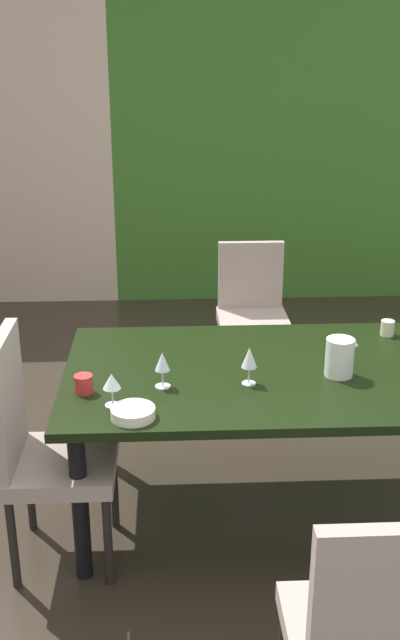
{
  "coord_description": "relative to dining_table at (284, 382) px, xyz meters",
  "views": [
    {
      "loc": [
        0.09,
        -2.91,
        2.06
      ],
      "look_at": [
        0.24,
        0.29,
        0.85
      ],
      "focal_mm": 40.0,
      "sensor_mm": 36.0,
      "label": 1
    }
  ],
  "objects": [
    {
      "name": "chair_left_near",
      "position": [
        -1.05,
        -0.31,
        -0.1
      ],
      "size": [
        0.45,
        0.44,
        1.03
      ],
      "rotation": [
        0.0,
        0.0,
        -1.57
      ],
      "color": "#A39186",
      "rests_on": "ground_plane"
    },
    {
      "name": "wine_glass_rear",
      "position": [
        -0.75,
        -0.32,
        0.17
      ],
      "size": [
        0.07,
        0.07,
        0.14
      ],
      "color": "silver",
      "rests_on": "dining_table"
    },
    {
      "name": "dining_table",
      "position": [
        0.0,
        0.0,
        0.0
      ],
      "size": [
        1.97,
        1.09,
        0.73
      ],
      "color": "black",
      "rests_on": "ground_plane"
    },
    {
      "name": "cup_north",
      "position": [
        -0.87,
        -0.2,
        0.11
      ],
      "size": [
        0.08,
        0.08,
        0.08
      ],
      "primitive_type": "cylinder",
      "color": "red",
      "rests_on": "dining_table"
    },
    {
      "name": "garden_window_panel",
      "position": [
        0.64,
        3.14,
        0.67
      ],
      "size": [
        3.2,
        0.1,
        2.66
      ],
      "primitive_type": "cube",
      "color": "#3A6F26",
      "rests_on": "ground_plane"
    },
    {
      "name": "cup_front",
      "position": [
        0.58,
        0.37,
        0.11
      ],
      "size": [
        0.07,
        0.07,
        0.08
      ],
      "primitive_type": "cylinder",
      "color": "beige",
      "rests_on": "dining_table"
    },
    {
      "name": "chair_head_near",
      "position": [
        0.03,
        -1.39,
        -0.11
      ],
      "size": [
        0.44,
        0.44,
        1.0
      ],
      "color": "#A39186",
      "rests_on": "ground_plane"
    },
    {
      "name": "ground_plane",
      "position": [
        -0.61,
        0.02,
        -0.67
      ],
      "size": [
        5.69,
        6.34,
        0.02
      ],
      "primitive_type": "cube",
      "color": "#30271E"
    },
    {
      "name": "chair_head_far",
      "position": [
        0.02,
        1.38,
        -0.14
      ],
      "size": [
        0.44,
        0.45,
        0.93
      ],
      "rotation": [
        0.0,
        0.0,
        3.14
      ],
      "color": "#A39186",
      "rests_on": "ground_plane"
    },
    {
      "name": "serving_bowl_west",
      "position": [
        -0.66,
        -0.43,
        0.09
      ],
      "size": [
        0.17,
        0.17,
        0.04
      ],
      "primitive_type": "cylinder",
      "color": "white",
      "rests_on": "dining_table"
    },
    {
      "name": "pitcher_right",
      "position": [
        0.23,
        -0.08,
        0.16
      ],
      "size": [
        0.14,
        0.12,
        0.17
      ],
      "color": "silver",
      "rests_on": "dining_table"
    },
    {
      "name": "wine_glass_corner",
      "position": [
        -0.18,
        -0.15,
        0.19
      ],
      "size": [
        0.07,
        0.07,
        0.17
      ],
      "color": "silver",
      "rests_on": "dining_table"
    },
    {
      "name": "wine_glass_east",
      "position": [
        -0.54,
        -0.16,
        0.18
      ],
      "size": [
        0.07,
        0.07,
        0.16
      ],
      "color": "silver",
      "rests_on": "dining_table"
    }
  ]
}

